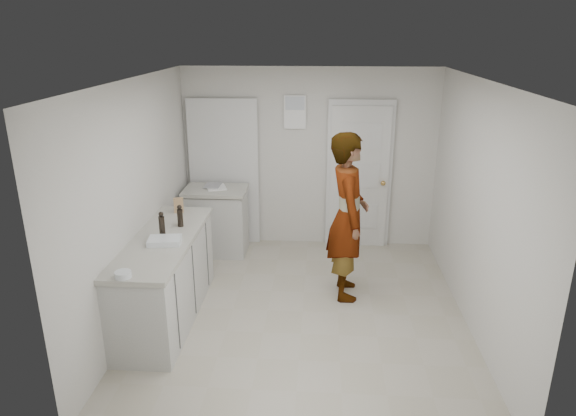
# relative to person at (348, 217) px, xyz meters

# --- Properties ---
(ground) EXTENTS (4.00, 4.00, 0.00)m
(ground) POSITION_rel_person_xyz_m (-0.48, -0.46, -0.96)
(ground) COLOR #ACA490
(ground) RESTS_ON ground
(room_shell) EXTENTS (4.00, 4.00, 4.00)m
(room_shell) POSITION_rel_person_xyz_m (-0.66, 1.49, 0.06)
(room_shell) COLOR beige
(room_shell) RESTS_ON ground
(main_counter) EXTENTS (0.64, 1.96, 0.93)m
(main_counter) POSITION_rel_person_xyz_m (-1.93, -0.66, -0.54)
(main_counter) COLOR silver
(main_counter) RESTS_ON ground
(side_counter) EXTENTS (0.84, 0.61, 0.93)m
(side_counter) POSITION_rel_person_xyz_m (-1.73, 1.09, -0.53)
(side_counter) COLOR silver
(side_counter) RESTS_ON ground
(person) EXTENTS (0.51, 0.73, 1.93)m
(person) POSITION_rel_person_xyz_m (0.00, 0.00, 0.00)
(person) COLOR silver
(person) RESTS_ON ground
(cake_mix_box) EXTENTS (0.12, 0.07, 0.18)m
(cake_mix_box) POSITION_rel_person_xyz_m (-1.97, 0.12, 0.05)
(cake_mix_box) COLOR #A97E54
(cake_mix_box) RESTS_ON main_counter
(spice_jar) EXTENTS (0.05, 0.05, 0.08)m
(spice_jar) POSITION_rel_person_xyz_m (-1.84, -0.27, 0.00)
(spice_jar) COLOR tan
(spice_jar) RESTS_ON main_counter
(oil_cruet_a) EXTENTS (0.06, 0.06, 0.25)m
(oil_cruet_a) POSITION_rel_person_xyz_m (-1.83, -0.32, 0.08)
(oil_cruet_a) COLOR black
(oil_cruet_a) RESTS_ON main_counter
(oil_cruet_b) EXTENTS (0.06, 0.06, 0.27)m
(oil_cruet_b) POSITION_rel_person_xyz_m (-1.93, -0.63, 0.09)
(oil_cruet_b) COLOR black
(oil_cruet_b) RESTS_ON main_counter
(baking_dish) EXTENTS (0.35, 0.27, 0.06)m
(baking_dish) POSITION_rel_person_xyz_m (-1.86, -0.80, -0.01)
(baking_dish) COLOR silver
(baking_dish) RESTS_ON main_counter
(egg_bowl) EXTENTS (0.14, 0.14, 0.06)m
(egg_bowl) POSITION_rel_person_xyz_m (-2.00, -1.56, -0.01)
(egg_bowl) COLOR silver
(egg_bowl) RESTS_ON main_counter
(papers) EXTENTS (0.34, 0.38, 0.01)m
(papers) POSITION_rel_person_xyz_m (-1.73, 1.14, -0.03)
(papers) COLOR white
(papers) RESTS_ON side_counter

